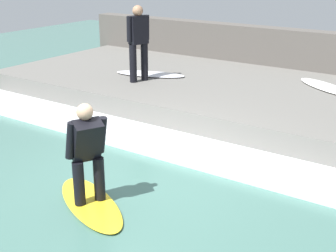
# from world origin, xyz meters

# --- Properties ---
(ground_plane) EXTENTS (28.00, 28.00, 0.00)m
(ground_plane) POSITION_xyz_m (0.00, 0.00, 0.00)
(ground_plane) COLOR #426B60
(concrete_ledge) EXTENTS (4.40, 12.23, 0.54)m
(concrete_ledge) POSITION_xyz_m (4.18, 0.00, 0.27)
(concrete_ledge) COLOR #66635E
(concrete_ledge) RESTS_ON ground_plane
(back_wall) EXTENTS (0.50, 12.84, 1.49)m
(back_wall) POSITION_xyz_m (6.63, 0.00, 0.75)
(back_wall) COLOR #544F49
(back_wall) RESTS_ON ground_plane
(wave_foam_crest) EXTENTS (1.03, 11.62, 0.13)m
(wave_foam_crest) POSITION_xyz_m (1.46, 0.00, 0.06)
(wave_foam_crest) COLOR silver
(wave_foam_crest) RESTS_ON ground_plane
(surfboard_riding) EXTENTS (1.31, 1.80, 0.06)m
(surfboard_riding) POSITION_xyz_m (-0.82, 0.18, 0.03)
(surfboard_riding) COLOR yellow
(surfboard_riding) RESTS_ON ground_plane
(surfer_riding) EXTENTS (0.52, 0.54, 1.39)m
(surfer_riding) POSITION_xyz_m (-0.82, 0.18, 0.83)
(surfer_riding) COLOR black
(surfer_riding) RESTS_ON surfboard_riding
(surfer_waiting_near) EXTENTS (0.54, 0.37, 1.68)m
(surfer_waiting_near) POSITION_xyz_m (3.30, 2.48, 1.48)
(surfer_waiting_near) COLOR black
(surfer_waiting_near) RESTS_ON concrete_ledge
(surfboard_waiting_near) EXTENTS (1.04, 1.78, 0.06)m
(surfboard_waiting_near) POSITION_xyz_m (3.89, 2.60, 0.57)
(surfboard_waiting_near) COLOR silver
(surfboard_waiting_near) RESTS_ON concrete_ledge
(surfboard_spare) EXTENTS (1.40, 1.67, 0.06)m
(surfboard_spare) POSITION_xyz_m (5.05, -1.24, 0.57)
(surfboard_spare) COLOR white
(surfboard_spare) RESTS_ON concrete_ledge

